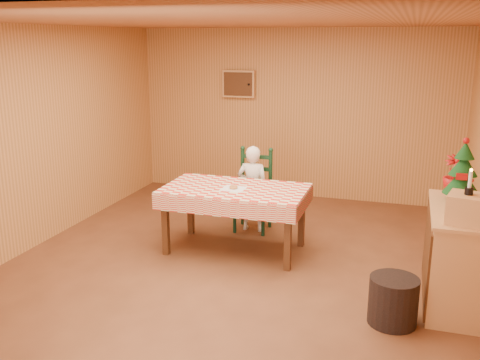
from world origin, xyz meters
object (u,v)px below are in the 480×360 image
dining_table (235,195)px  seated_child (253,189)px  crate (467,209)px  storage_bin (393,301)px  christmas_tree (463,173)px  ladder_chair (254,192)px  shelf_unit (455,256)px

dining_table → seated_child: seated_child is taller
crate → storage_bin: bearing=-160.7°
crate → storage_bin: crate is taller
dining_table → seated_child: (0.00, 0.73, -0.13)m
seated_child → crate: 2.98m
christmas_tree → storage_bin: 1.40m
ladder_chair → storage_bin: (1.85, -1.97, -0.29)m
seated_child → storage_bin: (1.85, -1.91, -0.35)m
ladder_chair → seated_child: size_ratio=0.96×
seated_child → dining_table: bearing=90.0°
dining_table → christmas_tree: christmas_tree is taller
ladder_chair → storage_bin: ladder_chair is taller
crate → ladder_chair: bearing=143.2°
dining_table → storage_bin: 2.25m
dining_table → ladder_chair: (-0.00, 0.79, -0.18)m
storage_bin → dining_table: bearing=147.5°
christmas_tree → storage_bin: size_ratio=1.45×
christmas_tree → crate: bearing=-90.0°
dining_table → storage_bin: bearing=-32.5°
seated_child → christmas_tree: christmas_tree is taller
ladder_chair → seated_child: (0.00, -0.06, 0.06)m
shelf_unit → storage_bin: shelf_unit is taller
seated_child → shelf_unit: seated_child is taller
dining_table → shelf_unit: (2.37, -0.59, -0.22)m
christmas_tree → seated_child: bearing=155.7°
crate → christmas_tree: bearing=90.0°
dining_table → shelf_unit: 2.46m
shelf_unit → christmas_tree: (0.01, 0.25, 0.74)m
crate → seated_child: bearing=144.1°
seated_child → storage_bin: size_ratio=2.63×
shelf_unit → dining_table: bearing=165.9°
ladder_chair → crate: (2.38, -1.78, 0.55)m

